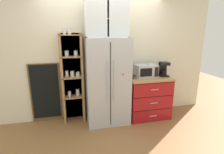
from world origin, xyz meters
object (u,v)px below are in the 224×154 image
object	(u,v)px
microwave	(146,71)
mug_charcoal	(133,77)
mug_navy	(148,74)
coffee_maker	(163,69)
bottle_clear	(148,72)
bottle_cobalt	(148,71)
chalkboard_menu	(46,93)
refrigerator	(107,81)

from	to	relation	value
microwave	mug_charcoal	xyz separation A→B (m)	(-0.34, -0.12, -0.08)
mug_charcoal	mug_navy	xyz separation A→B (m)	(0.39, 0.13, -0.00)
microwave	coffee_maker	xyz separation A→B (m)	(0.39, -0.04, 0.03)
bottle_clear	bottle_cobalt	distance (m)	0.02
bottle_clear	chalkboard_menu	world-z (taller)	chalkboard_menu
mug_navy	bottle_cobalt	bearing A→B (deg)	-98.14
microwave	chalkboard_menu	xyz separation A→B (m)	(-2.09, 0.23, -0.41)
microwave	mug_navy	xyz separation A→B (m)	(0.06, 0.02, -0.09)
mug_charcoal	bottle_cobalt	distance (m)	0.41
mug_navy	bottle_cobalt	world-z (taller)	bottle_cobalt
coffee_maker	bottle_clear	size ratio (longest dim) A/B	1.21
mug_charcoal	bottle_clear	distance (m)	0.41
microwave	mug_charcoal	distance (m)	0.37
microwave	coffee_maker	bearing A→B (deg)	-6.10
bottle_clear	bottle_cobalt	xyz separation A→B (m)	(0.00, 0.02, 0.01)
coffee_maker	mug_navy	xyz separation A→B (m)	(-0.34, 0.06, -0.11)
mug_navy	refrigerator	bearing A→B (deg)	-175.42
coffee_maker	mug_charcoal	distance (m)	0.74
coffee_maker	mug_charcoal	bearing A→B (deg)	-174.10
mug_navy	chalkboard_menu	world-z (taller)	chalkboard_menu
mug_navy	microwave	bearing A→B (deg)	-164.15
refrigerator	coffee_maker	xyz separation A→B (m)	(1.25, 0.02, 0.19)
bottle_cobalt	chalkboard_menu	world-z (taller)	chalkboard_menu
mug_charcoal	mug_navy	distance (m)	0.41
bottle_cobalt	chalkboard_menu	size ratio (longest dim) A/B	0.22
coffee_maker	mug_charcoal	xyz separation A→B (m)	(-0.73, -0.08, -0.11)
refrigerator	bottle_cobalt	bearing A→B (deg)	3.77
mug_navy	chalkboard_menu	xyz separation A→B (m)	(-2.15, 0.21, -0.33)
refrigerator	mug_navy	xyz separation A→B (m)	(0.91, 0.07, 0.08)
bottle_clear	chalkboard_menu	size ratio (longest dim) A/B	0.21
coffee_maker	chalkboard_menu	xyz separation A→B (m)	(-2.49, 0.27, -0.44)
mug_navy	bottle_clear	xyz separation A→B (m)	(-0.00, -0.03, 0.07)
mug_navy	chalkboard_menu	bearing A→B (deg)	174.29
mug_charcoal	chalkboard_menu	bearing A→B (deg)	168.78
refrigerator	mug_charcoal	distance (m)	0.53
chalkboard_menu	mug_charcoal	bearing A→B (deg)	-11.22
bottle_clear	bottle_cobalt	world-z (taller)	bottle_cobalt
refrigerator	bottle_clear	world-z (taller)	refrigerator
chalkboard_menu	coffee_maker	bearing A→B (deg)	-6.26
mug_navy	bottle_cobalt	xyz separation A→B (m)	(-0.00, -0.01, 0.07)
refrigerator	mug_navy	size ratio (longest dim) A/B	15.14
bottle_clear	bottle_cobalt	bearing A→B (deg)	90.00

